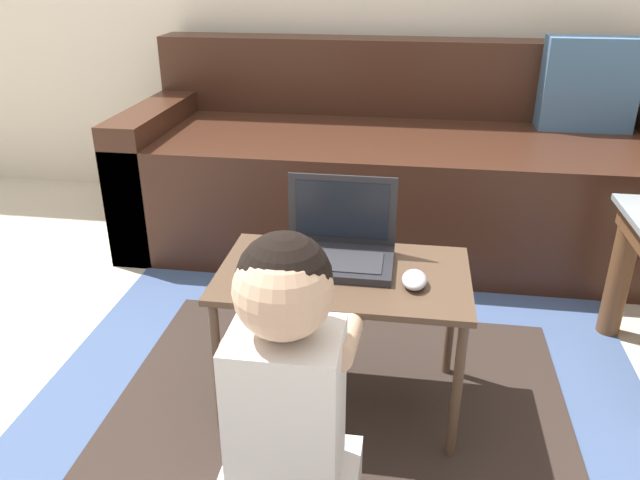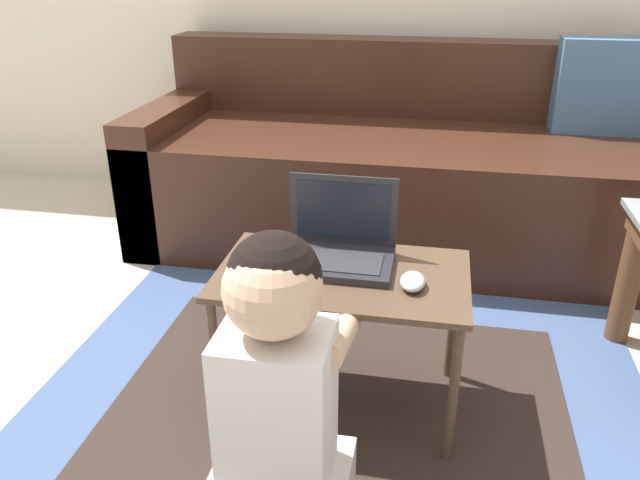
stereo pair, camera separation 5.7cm
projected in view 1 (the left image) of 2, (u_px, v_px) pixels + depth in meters
The scene contains 7 objects.
ground_plane at pixel (295, 392), 1.75m from camera, with size 16.00×16.00×0.00m, color beige.
area_rug at pixel (331, 455), 1.52m from camera, with size 1.68×1.83×0.01m.
couch at pixel (404, 172), 2.59m from camera, with size 2.19×0.86×0.83m.
laptop_desk at pixel (343, 288), 1.56m from camera, with size 0.62×0.38×0.40m.
laptop at pixel (338, 249), 1.58m from camera, with size 0.28×0.20×0.21m.
computer_mouse at pixel (414, 280), 1.48m from camera, with size 0.06×0.09×0.03m.
person_seated at pixel (287, 401), 1.21m from camera, with size 0.28×0.43×0.68m.
Camera 1 is at (0.28, -1.38, 1.12)m, focal length 35.00 mm.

